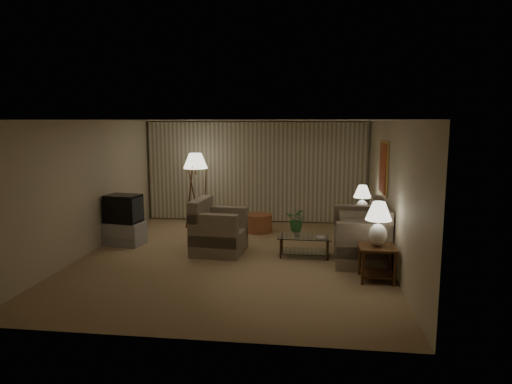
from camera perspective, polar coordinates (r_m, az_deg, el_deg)
ground at (r=9.20m, az=-2.85°, el=-8.16°), size 7.00×7.00×0.00m
room_shell at (r=10.33m, az=-1.33°, el=3.60°), size 6.04×7.02×2.72m
sofa at (r=9.33m, az=12.88°, el=-5.34°), size 2.02×1.09×0.88m
armchair at (r=9.43m, az=-4.64°, el=-4.97°), size 1.20×1.15×0.88m
side_table_near at (r=8.06m, az=14.87°, el=-7.79°), size 0.61×0.61×0.60m
side_table_far at (r=10.57m, az=13.03°, el=-3.90°), size 0.52×0.44×0.60m
table_lamp_near at (r=7.91m, az=15.05°, el=-3.41°), size 0.44×0.44×0.76m
table_lamp_far at (r=10.46m, az=13.14°, el=-0.68°), size 0.40×0.40×0.68m
coffee_table at (r=9.23m, az=6.06°, el=-6.36°), size 1.06×0.58×0.41m
tv_cabinet at (r=10.48m, az=-16.13°, el=-4.99°), size 1.00×0.79×0.50m
crt_tv at (r=10.36m, az=-16.26°, el=-2.00°), size 0.87×0.73×0.61m
floor_lamp at (r=11.73m, az=-7.51°, el=0.43°), size 0.62×0.62×1.90m
ottoman at (r=11.21m, az=0.33°, el=-3.90°), size 0.82×0.82×0.44m
vase at (r=9.18m, az=5.14°, el=-5.04°), size 0.19×0.19×0.15m
flowers at (r=9.11m, az=5.17°, el=-3.14°), size 0.53×0.50×0.47m
book at (r=9.10m, az=7.64°, el=-5.66°), size 0.20×0.25×0.02m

